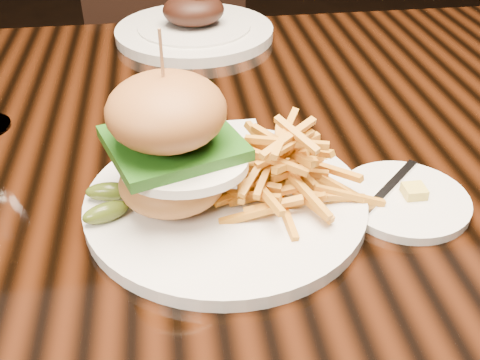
{
  "coord_description": "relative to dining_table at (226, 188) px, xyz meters",
  "views": [
    {
      "loc": [
        -0.07,
        -0.61,
        1.12
      ],
      "look_at": [
        -0.01,
        -0.18,
        0.81
      ],
      "focal_mm": 42.0,
      "sensor_mm": 36.0,
      "label": 1
    }
  ],
  "objects": [
    {
      "name": "dining_table",
      "position": [
        0.0,
        0.0,
        0.0
      ],
      "size": [
        1.6,
        0.9,
        0.75
      ],
      "color": "black",
      "rests_on": "ground"
    },
    {
      "name": "burger_plate",
      "position": [
        -0.02,
        -0.14,
        0.13
      ],
      "size": [
        0.29,
        0.29,
        0.2
      ],
      "rotation": [
        0.0,
        0.0,
        0.12
      ],
      "color": "silver",
      "rests_on": "dining_table"
    },
    {
      "name": "side_saucer",
      "position": [
        0.17,
        -0.16,
        0.08
      ],
      "size": [
        0.14,
        0.14,
        0.02
      ],
      "rotation": [
        0.0,
        0.0,
        0.25
      ],
      "color": "silver",
      "rests_on": "dining_table"
    },
    {
      "name": "ramekin",
      "position": [
        -0.0,
        -0.05,
        0.09
      ],
      "size": [
        0.08,
        0.08,
        0.04
      ],
      "primitive_type": "cube",
      "rotation": [
        0.0,
        0.0,
        -0.04
      ],
      "color": "silver",
      "rests_on": "dining_table"
    },
    {
      "name": "far_dish",
      "position": [
        -0.01,
        0.36,
        0.09
      ],
      "size": [
        0.28,
        0.28,
        0.09
      ],
      "rotation": [
        0.0,
        0.0,
        -0.08
      ],
      "color": "silver",
      "rests_on": "dining_table"
    },
    {
      "name": "chair_far",
      "position": [
        -0.05,
        0.89,
        -0.13
      ],
      "size": [
        0.49,
        0.49,
        0.95
      ],
      "rotation": [
        0.0,
        0.0,
        0.06
      ],
      "color": "black",
      "rests_on": "ground"
    }
  ]
}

